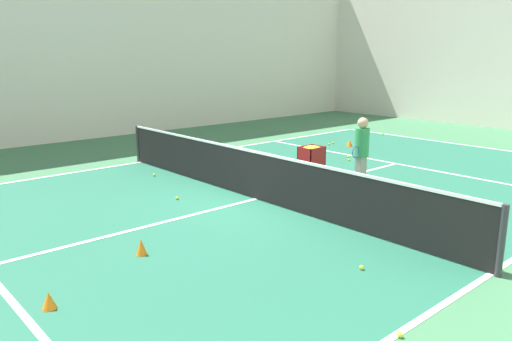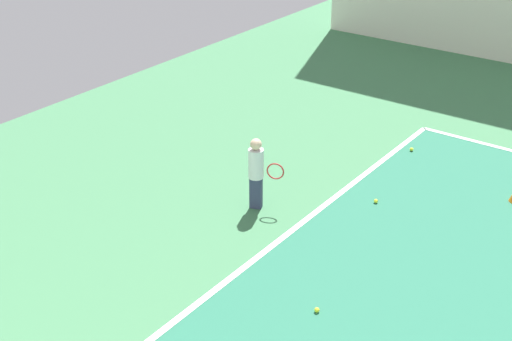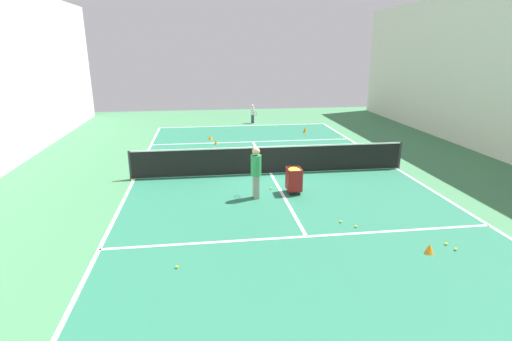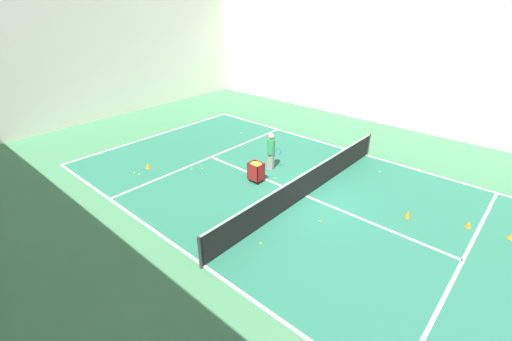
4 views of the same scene
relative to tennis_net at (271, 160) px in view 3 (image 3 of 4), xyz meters
The scene contains 35 objects.
ground_plane 0.57m from the tennis_net, ahead, with size 34.24×34.24×0.00m, color #3D754C.
court_playing_area 0.56m from the tennis_net, ahead, with size 10.42×20.12×0.00m.
line_baseline_near 10.08m from the tennis_net, 90.00° to the right, with size 10.42×0.10×0.00m, color white.
line_sideline_left 5.24m from the tennis_net, behind, with size 0.10×20.12×0.00m, color white.
line_sideline_right 5.24m from the tennis_net, ahead, with size 0.10×20.12×0.00m, color white.
line_service_near 5.56m from the tennis_net, 90.00° to the right, with size 10.42×0.10×0.00m, color white.
line_service_far 5.56m from the tennis_net, 90.00° to the left, with size 10.42×0.10×0.00m, color white.
line_centre_service 0.56m from the tennis_net, ahead, with size 0.10×11.07×0.00m, color white.
tennis_net is the anchor object (origin of this frame).
player_near_baseline 10.94m from the tennis_net, 93.54° to the right, with size 0.38×0.55×1.21m.
coach_at_net 2.74m from the tennis_net, 69.95° to the left, with size 0.37×0.67×1.71m.
ball_cart 2.29m from the tennis_net, 100.15° to the left, with size 0.47×0.57×0.88m.
training_cone_0 8.31m from the tennis_net, 113.66° to the right, with size 0.23×0.23×0.31m, color orange.
training_cone_1 3.69m from the tennis_net, 71.77° to the right, with size 0.18×0.18×0.27m, color orange.
training_cone_2 6.81m from the tennis_net, 71.21° to the right, with size 0.25×0.25×0.22m, color orange.
training_cone_3 5.59m from the tennis_net, 69.70° to the right, with size 0.18×0.18×0.23m, color orange.
training_cone_4 7.31m from the tennis_net, 111.70° to the left, with size 0.22×0.22×0.24m, color orange.
tennis_ball_0 7.58m from the tennis_net, 116.86° to the left, with size 0.07×0.07×0.07m, color yellow.
tennis_ball_1 7.70m from the tennis_net, 114.59° to the right, with size 0.07×0.07×0.07m, color yellow.
tennis_ball_2 7.29m from the tennis_net, 117.43° to the left, with size 0.07×0.07×0.07m, color yellow.
tennis_ball_3 5.41m from the tennis_net, 106.07° to the left, with size 0.07×0.07×0.07m, color yellow.
tennis_ball_4 9.64m from the tennis_net, 101.58° to the right, with size 0.07×0.07×0.07m, color yellow.
tennis_ball_5 1.83m from the tennis_net, 130.03° to the right, with size 0.07×0.07×0.07m, color yellow.
tennis_ball_6 3.49m from the tennis_net, 169.95° to the right, with size 0.07×0.07×0.07m, color yellow.
tennis_ball_7 7.14m from the tennis_net, 129.12° to the right, with size 0.07×0.07×0.07m, color yellow.
tennis_ball_8 5.28m from the tennis_net, ahead, with size 0.07×0.07×0.07m, color yellow.
tennis_ball_9 5.84m from the tennis_net, 25.21° to the right, with size 0.07×0.07×0.07m, color yellow.
tennis_ball_10 1.89m from the tennis_net, 80.53° to the left, with size 0.07×0.07×0.07m, color yellow.
tennis_ball_11 7.49m from the tennis_net, 130.31° to the right, with size 0.07×0.07×0.07m, color yellow.
tennis_ball_12 7.45m from the tennis_net, 63.87° to the left, with size 0.07×0.07×0.07m, color yellow.
tennis_ball_13 4.99m from the tennis_net, 103.75° to the left, with size 0.07×0.07×0.07m, color yellow.
tennis_ball_14 8.35m from the tennis_net, 128.28° to the right, with size 0.07×0.07×0.07m, color yellow.
tennis_ball_16 10.64m from the tennis_net, 112.61° to the right, with size 0.07×0.07×0.07m, color yellow.
tennis_ball_17 8.79m from the tennis_net, 83.24° to the right, with size 0.07×0.07×0.07m, color yellow.
tennis_ball_18 4.10m from the tennis_net, 18.64° to the right, with size 0.07×0.07×0.07m, color yellow.
Camera 3 is at (2.57, 14.72, 4.73)m, focal length 28.00 mm.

